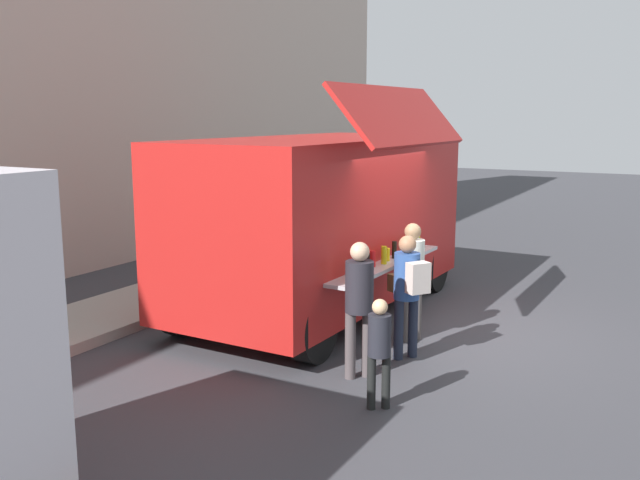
# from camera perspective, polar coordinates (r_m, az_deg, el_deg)

# --- Properties ---
(ground_plane) EXTENTS (60.00, 60.00, 0.00)m
(ground_plane) POSITION_cam_1_polar(r_m,az_deg,el_deg) (10.16, 10.10, -7.41)
(ground_plane) COLOR #38383D
(food_truck_main) EXTENTS (5.58, 3.20, 3.45)m
(food_truck_main) POSITION_cam_1_polar(r_m,az_deg,el_deg) (10.70, 0.29, 1.88)
(food_truck_main) COLOR #B41D1A
(food_truck_main) RESTS_ON ground
(trash_bin) EXTENTS (0.60, 0.60, 0.93)m
(trash_bin) POSITION_cam_1_polar(r_m,az_deg,el_deg) (15.24, -0.65, 0.50)
(trash_bin) COLOR #2D5C39
(trash_bin) RESTS_ON ground
(customer_front_ordering) EXTENTS (0.51, 0.41, 1.63)m
(customer_front_ordering) POSITION_cam_1_polar(r_m,az_deg,el_deg) (9.44, 7.53, -2.62)
(customer_front_ordering) COLOR #4A4442
(customer_front_ordering) RESTS_ON ground
(customer_mid_with_backpack) EXTENTS (0.46, 0.51, 1.59)m
(customer_mid_with_backpack) POSITION_cam_1_polar(r_m,az_deg,el_deg) (8.71, 7.31, -3.67)
(customer_mid_with_backpack) COLOR #1E2436
(customer_mid_with_backpack) RESTS_ON ground
(customer_rear_waiting) EXTENTS (0.33, 0.33, 1.63)m
(customer_rear_waiting) POSITION_cam_1_polar(r_m,az_deg,el_deg) (8.05, 3.27, -4.77)
(customer_rear_waiting) COLOR #4C4344
(customer_rear_waiting) RESTS_ON ground
(child_near_queue) EXTENTS (0.24, 0.24, 1.20)m
(child_near_queue) POSITION_cam_1_polar(r_m,az_deg,el_deg) (7.29, 4.92, -8.55)
(child_near_queue) COLOR black
(child_near_queue) RESTS_ON ground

